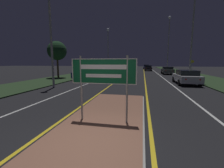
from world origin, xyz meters
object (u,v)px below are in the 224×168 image
at_px(highway_sign, 103,74).
at_px(car_receding_3, 146,67).
at_px(car_approaching_1, 125,69).
at_px(warning_sign, 192,66).
at_px(streetlight_right_far, 169,38).
at_px(car_approaching_2, 129,67).
at_px(car_approaching_0, 85,73).
at_px(car_receding_1, 167,70).
at_px(car_receding_0, 186,77).
at_px(streetlight_left_near, 50,18).
at_px(car_receding_2, 148,68).
at_px(streetlight_right_near, 194,17).
at_px(streetlight_left_far, 108,43).

relative_size(highway_sign, car_receding_3, 0.49).
relative_size(car_approaching_1, warning_sign, 1.71).
bearing_deg(streetlight_right_far, car_approaching_2, 123.09).
height_order(car_receding_3, car_approaching_0, car_receding_3).
bearing_deg(car_receding_1, car_approaching_1, 153.67).
distance_m(car_receding_0, car_approaching_2, 30.00).
bearing_deg(car_receding_3, streetlight_left_near, -102.92).
bearing_deg(car_receding_2, streetlight_right_near, -80.78).
height_order(streetlight_right_far, car_receding_0, streetlight_right_far).
bearing_deg(streetlight_right_far, streetlight_left_far, 176.27).
bearing_deg(streetlight_right_near, car_approaching_1, 119.82).
xyz_separation_m(streetlight_right_near, streetlight_right_far, (-0.27, 13.81, -0.06)).
distance_m(highway_sign, car_receding_2, 35.43).
distance_m(highway_sign, streetlight_right_far, 27.78).
bearing_deg(streetlight_left_far, streetlight_left_near, -90.15).
distance_m(car_receding_2, car_approaching_2, 7.12).
distance_m(car_receding_1, car_approaching_2, 17.96).
bearing_deg(streetlight_right_far, highway_sign, -102.93).
height_order(streetlight_right_near, car_receding_1, streetlight_right_near).
height_order(car_receding_0, car_approaching_1, car_approaching_1).
height_order(car_receding_2, car_approaching_2, car_approaching_2).
xyz_separation_m(streetlight_left_near, car_receding_1, (12.06, 17.55, -5.02)).
bearing_deg(streetlight_right_far, streetlight_left_near, -121.67).
distance_m(car_receding_2, warning_sign, 15.86).
bearing_deg(highway_sign, streetlight_left_near, 133.37).
height_order(streetlight_left_near, car_receding_2, streetlight_left_near).
bearing_deg(car_receding_1, streetlight_left_near, -124.49).
bearing_deg(warning_sign, highway_sign, -113.28).
height_order(car_approaching_2, warning_sign, warning_sign).
bearing_deg(streetlight_left_near, car_approaching_0, 88.45).
bearing_deg(streetlight_right_far, car_receding_0, -91.74).
bearing_deg(warning_sign, car_approaching_2, 120.87).
bearing_deg(car_approaching_2, car_receding_1, -62.02).
xyz_separation_m(highway_sign, car_approaching_2, (-2.61, 40.01, -1.00)).
height_order(streetlight_right_far, car_approaching_1, streetlight_right_far).
distance_m(highway_sign, streetlight_right_near, 15.19).
bearing_deg(car_approaching_2, streetlight_left_near, -96.21).
bearing_deg(car_receding_0, car_approaching_0, 169.41).
height_order(streetlight_left_near, car_approaching_2, streetlight_left_near).
relative_size(streetlight_right_far, car_receding_2, 2.30).
relative_size(highway_sign, car_approaching_1, 0.54).
height_order(streetlight_left_far, car_approaching_1, streetlight_left_far).
bearing_deg(streetlight_left_near, car_receding_0, 21.01).
relative_size(streetlight_left_near, car_receding_2, 1.88).
distance_m(streetlight_left_far, car_receding_1, 13.67).
height_order(streetlight_left_near, car_receding_0, streetlight_left_near).
distance_m(streetlight_right_near, car_approaching_0, 13.86).
bearing_deg(car_receding_3, car_approaching_0, -105.29).
bearing_deg(car_approaching_0, streetlight_right_far, 47.48).
distance_m(car_receding_2, car_approaching_1, 8.77).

